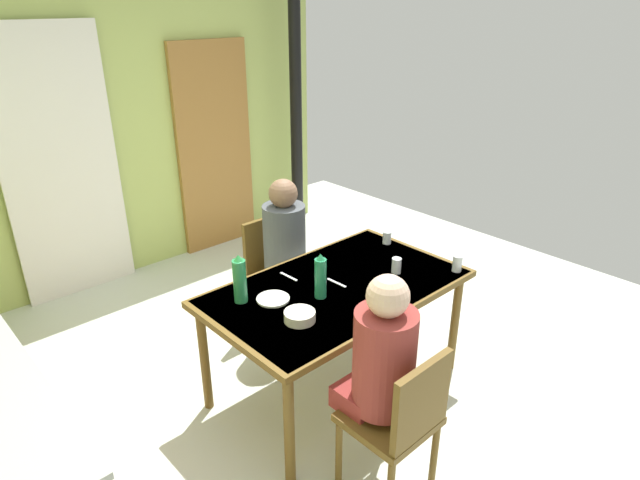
{
  "coord_description": "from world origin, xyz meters",
  "views": [
    {
      "loc": [
        -1.81,
        -2.13,
        2.33
      ],
      "look_at": [
        0.2,
        0.04,
        1.0
      ],
      "focal_mm": 30.23,
      "sensor_mm": 36.0,
      "label": 1
    }
  ],
  "objects_px": {
    "chair_far_diner": "(275,269)",
    "serving_bowl_center": "(300,316)",
    "water_bottle_green_far": "(320,277)",
    "person_far_diner": "(286,239)",
    "chair_near_diner": "(401,419)",
    "water_bottle_green_near": "(240,280)",
    "person_near_diner": "(382,357)",
    "dining_table": "(337,295)"
  },
  "relations": [
    {
      "from": "chair_near_diner",
      "to": "person_near_diner",
      "type": "xyz_separation_m",
      "value": [
        0.0,
        0.14,
        0.28
      ]
    },
    {
      "from": "chair_near_diner",
      "to": "water_bottle_green_near",
      "type": "bearing_deg",
      "value": 98.51
    },
    {
      "from": "chair_far_diner",
      "to": "person_near_diner",
      "type": "xyz_separation_m",
      "value": [
        -0.54,
        -1.5,
        0.28
      ]
    },
    {
      "from": "chair_far_diner",
      "to": "water_bottle_green_near",
      "type": "bearing_deg",
      "value": 39.82
    },
    {
      "from": "person_near_diner",
      "to": "water_bottle_green_far",
      "type": "relative_size",
      "value": 2.8
    },
    {
      "from": "water_bottle_green_near",
      "to": "serving_bowl_center",
      "type": "xyz_separation_m",
      "value": [
        0.11,
        -0.38,
        -0.11
      ]
    },
    {
      "from": "person_far_diner",
      "to": "serving_bowl_center",
      "type": "distance_m",
      "value": 1.01
    },
    {
      "from": "person_near_diner",
      "to": "person_far_diner",
      "type": "distance_m",
      "value": 1.47
    },
    {
      "from": "chair_near_diner",
      "to": "chair_far_diner",
      "type": "xyz_separation_m",
      "value": [
        0.54,
        1.64,
        0.0
      ]
    },
    {
      "from": "chair_near_diner",
      "to": "water_bottle_green_near",
      "type": "distance_m",
      "value": 1.14
    },
    {
      "from": "dining_table",
      "to": "person_near_diner",
      "type": "height_order",
      "value": "person_near_diner"
    },
    {
      "from": "chair_far_diner",
      "to": "water_bottle_green_near",
      "type": "distance_m",
      "value": 0.99
    },
    {
      "from": "person_near_diner",
      "to": "water_bottle_green_near",
      "type": "distance_m",
      "value": 0.94
    },
    {
      "from": "chair_near_diner",
      "to": "water_bottle_green_near",
      "type": "relative_size",
      "value": 2.98
    },
    {
      "from": "chair_far_diner",
      "to": "person_near_diner",
      "type": "distance_m",
      "value": 1.62
    },
    {
      "from": "water_bottle_green_far",
      "to": "person_far_diner",
      "type": "bearing_deg",
      "value": 65.29
    },
    {
      "from": "chair_far_diner",
      "to": "person_near_diner",
      "type": "height_order",
      "value": "person_near_diner"
    },
    {
      "from": "chair_far_diner",
      "to": "serving_bowl_center",
      "type": "xyz_separation_m",
      "value": [
        -0.58,
        -0.96,
        0.28
      ]
    },
    {
      "from": "chair_far_diner",
      "to": "dining_table",
      "type": "bearing_deg",
      "value": 78.68
    },
    {
      "from": "serving_bowl_center",
      "to": "dining_table",
      "type": "bearing_deg",
      "value": 18.79
    },
    {
      "from": "chair_near_diner",
      "to": "dining_table",
      "type": "bearing_deg",
      "value": 65.58
    },
    {
      "from": "chair_near_diner",
      "to": "water_bottle_green_far",
      "type": "distance_m",
      "value": 0.9
    },
    {
      "from": "chair_far_diner",
      "to": "person_far_diner",
      "type": "distance_m",
      "value": 0.31
    },
    {
      "from": "water_bottle_green_near",
      "to": "water_bottle_green_far",
      "type": "bearing_deg",
      "value": -36.74
    },
    {
      "from": "chair_far_diner",
      "to": "water_bottle_green_near",
      "type": "height_order",
      "value": "water_bottle_green_near"
    },
    {
      "from": "dining_table",
      "to": "water_bottle_green_near",
      "type": "bearing_deg",
      "value": 155.64
    },
    {
      "from": "dining_table",
      "to": "serving_bowl_center",
      "type": "distance_m",
      "value": 0.45
    },
    {
      "from": "dining_table",
      "to": "water_bottle_green_near",
      "type": "relative_size",
      "value": 5.38
    },
    {
      "from": "chair_near_diner",
      "to": "chair_far_diner",
      "type": "relative_size",
      "value": 1.0
    },
    {
      "from": "chair_near_diner",
      "to": "person_far_diner",
      "type": "xyz_separation_m",
      "value": [
        0.54,
        1.5,
        0.28
      ]
    },
    {
      "from": "chair_near_diner",
      "to": "water_bottle_green_near",
      "type": "xyz_separation_m",
      "value": [
        -0.16,
        1.06,
        0.39
      ]
    },
    {
      "from": "dining_table",
      "to": "serving_bowl_center",
      "type": "xyz_separation_m",
      "value": [
        -0.42,
        -0.14,
        0.09
      ]
    },
    {
      "from": "water_bottle_green_near",
      "to": "water_bottle_green_far",
      "type": "xyz_separation_m",
      "value": [
        0.37,
        -0.27,
        -0.01
      ]
    },
    {
      "from": "dining_table",
      "to": "chair_far_diner",
      "type": "xyz_separation_m",
      "value": [
        0.16,
        0.82,
        -0.19
      ]
    },
    {
      "from": "person_far_diner",
      "to": "chair_near_diner",
      "type": "bearing_deg",
      "value": 70.36
    },
    {
      "from": "person_near_diner",
      "to": "person_far_diner",
      "type": "xyz_separation_m",
      "value": [
        0.54,
        1.37,
        0.0
      ]
    },
    {
      "from": "person_near_diner",
      "to": "water_bottle_green_far",
      "type": "height_order",
      "value": "person_near_diner"
    },
    {
      "from": "water_bottle_green_near",
      "to": "dining_table",
      "type": "bearing_deg",
      "value": -24.36
    },
    {
      "from": "person_far_diner",
      "to": "water_bottle_green_far",
      "type": "distance_m",
      "value": 0.79
    },
    {
      "from": "chair_near_diner",
      "to": "serving_bowl_center",
      "type": "height_order",
      "value": "chair_near_diner"
    },
    {
      "from": "dining_table",
      "to": "chair_near_diner",
      "type": "relative_size",
      "value": 1.81
    },
    {
      "from": "water_bottle_green_far",
      "to": "chair_near_diner",
      "type": "bearing_deg",
      "value": -104.73
    }
  ]
}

